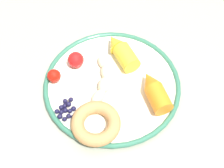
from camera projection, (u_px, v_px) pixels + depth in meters
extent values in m
cube|color=gray|center=(115.00, 81.00, 0.79)|extent=(1.15, 0.96, 0.03)
cube|color=gray|center=(209.00, 28.00, 1.38)|extent=(0.05, 0.05, 0.70)
cube|color=gray|center=(13.00, 31.00, 1.37)|extent=(0.05, 0.05, 0.70)
cylinder|color=#F0E7CF|center=(112.00, 85.00, 0.76)|extent=(0.31, 0.31, 0.01)
torus|color=#337158|center=(112.00, 84.00, 0.76)|extent=(0.32, 0.32, 0.01)
ellipsoid|color=beige|center=(88.00, 107.00, 0.71)|extent=(0.04, 0.04, 0.02)
ellipsoid|color=beige|center=(98.00, 97.00, 0.72)|extent=(0.05, 0.04, 0.02)
ellipsoid|color=beige|center=(105.00, 85.00, 0.74)|extent=(0.05, 0.04, 0.03)
ellipsoid|color=beige|center=(106.00, 73.00, 0.76)|extent=(0.04, 0.03, 0.02)
ellipsoid|color=beige|center=(103.00, 63.00, 0.78)|extent=(0.05, 0.03, 0.02)
cylinder|color=orange|center=(159.00, 99.00, 0.71)|extent=(0.07, 0.06, 0.04)
cone|color=orange|center=(150.00, 80.00, 0.74)|extent=(0.05, 0.05, 0.04)
cylinder|color=yellow|center=(126.00, 57.00, 0.77)|extent=(0.08, 0.07, 0.04)
cone|color=yellow|center=(117.00, 42.00, 0.80)|extent=(0.06, 0.06, 0.04)
torus|color=tan|center=(96.00, 123.00, 0.68)|extent=(0.14, 0.14, 0.03)
sphere|color=#191638|center=(65.00, 106.00, 0.72)|extent=(0.01, 0.01, 0.01)
sphere|color=#191638|center=(73.00, 117.00, 0.70)|extent=(0.01, 0.01, 0.01)
sphere|color=#191638|center=(69.00, 116.00, 0.70)|extent=(0.01, 0.01, 0.01)
sphere|color=#191638|center=(70.00, 111.00, 0.71)|extent=(0.01, 0.01, 0.01)
sphere|color=#191638|center=(74.00, 109.00, 0.71)|extent=(0.01, 0.01, 0.01)
sphere|color=#191638|center=(65.00, 110.00, 0.71)|extent=(0.01, 0.01, 0.01)
sphere|color=#191638|center=(65.00, 101.00, 0.72)|extent=(0.01, 0.01, 0.01)
sphere|color=#191638|center=(65.00, 119.00, 0.70)|extent=(0.01, 0.01, 0.01)
sphere|color=#191638|center=(61.00, 112.00, 0.71)|extent=(0.01, 0.01, 0.01)
sphere|color=#191638|center=(60.00, 116.00, 0.70)|extent=(0.01, 0.01, 0.01)
sphere|color=#191638|center=(61.00, 107.00, 0.71)|extent=(0.01, 0.01, 0.01)
sphere|color=#191638|center=(57.00, 111.00, 0.71)|extent=(0.01, 0.01, 0.01)
sphere|color=#191638|center=(69.00, 104.00, 0.71)|extent=(0.01, 0.01, 0.01)
sphere|color=#191638|center=(71.00, 100.00, 0.72)|extent=(0.01, 0.01, 0.01)
sphere|color=red|center=(76.00, 60.00, 0.77)|extent=(0.04, 0.04, 0.04)
sphere|color=red|center=(54.00, 76.00, 0.75)|extent=(0.03, 0.03, 0.03)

